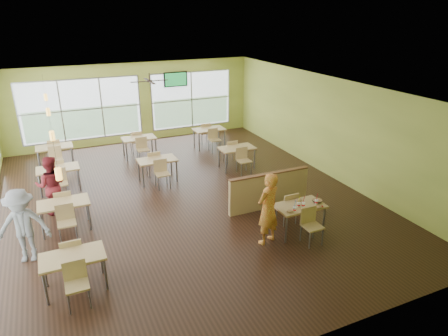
{
  "coord_description": "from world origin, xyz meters",
  "views": [
    {
      "loc": [
        -3.19,
        -10.1,
        5.15
      ],
      "look_at": [
        0.9,
        -0.99,
        1.16
      ],
      "focal_mm": 32.0,
      "sensor_mm": 36.0,
      "label": 1
    }
  ],
  "objects_px": {
    "half_wall_divider": "(269,190)",
    "food_basket": "(317,201)",
    "main_table": "(299,209)",
    "man_plaid": "(268,209)"
  },
  "relations": [
    {
      "from": "half_wall_divider",
      "to": "food_basket",
      "type": "height_order",
      "value": "half_wall_divider"
    },
    {
      "from": "main_table",
      "to": "man_plaid",
      "type": "height_order",
      "value": "man_plaid"
    },
    {
      "from": "man_plaid",
      "to": "food_basket",
      "type": "height_order",
      "value": "man_plaid"
    },
    {
      "from": "half_wall_divider",
      "to": "man_plaid",
      "type": "relative_size",
      "value": 1.37
    },
    {
      "from": "man_plaid",
      "to": "food_basket",
      "type": "xyz_separation_m",
      "value": [
        1.41,
        0.03,
        -0.1
      ]
    },
    {
      "from": "half_wall_divider",
      "to": "man_plaid",
      "type": "bearing_deg",
      "value": -121.46
    },
    {
      "from": "half_wall_divider",
      "to": "food_basket",
      "type": "bearing_deg",
      "value": -72.11
    },
    {
      "from": "main_table",
      "to": "half_wall_divider",
      "type": "height_order",
      "value": "half_wall_divider"
    },
    {
      "from": "main_table",
      "to": "food_basket",
      "type": "bearing_deg",
      "value": -4.4
    },
    {
      "from": "man_plaid",
      "to": "half_wall_divider",
      "type": "bearing_deg",
      "value": -142.05
    }
  ]
}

